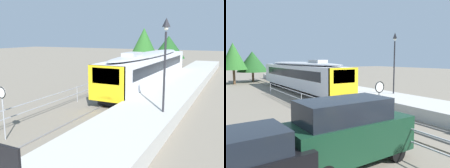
# 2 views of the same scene
# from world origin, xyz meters

# --- Properties ---
(ground_plane) EXTENTS (160.00, 160.00, 0.00)m
(ground_plane) POSITION_xyz_m (-3.00, 22.00, 0.00)
(ground_plane) COLOR slate
(track_rails) EXTENTS (3.20, 60.00, 0.14)m
(track_rails) POSITION_xyz_m (0.00, 22.00, 0.03)
(track_rails) COLOR slate
(track_rails) RESTS_ON ground
(commuter_train) EXTENTS (2.82, 19.40, 3.74)m
(commuter_train) POSITION_xyz_m (0.00, 29.28, 2.15)
(commuter_train) COLOR silver
(commuter_train) RESTS_ON track_rails
(station_platform) EXTENTS (3.90, 60.00, 0.90)m
(station_platform) POSITION_xyz_m (3.25, 22.00, 0.45)
(station_platform) COLOR #B7B5AD
(station_platform) RESTS_ON ground
(platform_lamp_mid_platform) EXTENTS (0.34, 0.34, 5.35)m
(platform_lamp_mid_platform) POSITION_xyz_m (4.44, 18.46, 4.62)
(platform_lamp_mid_platform) COLOR #232328
(platform_lamp_mid_platform) RESTS_ON station_platform
(platform_notice_board) EXTENTS (1.20, 0.08, 1.80)m
(platform_notice_board) POSITION_xyz_m (3.18, 8.28, 2.19)
(platform_notice_board) COLOR #232328
(platform_notice_board) RESTS_ON station_platform
(speed_limit_sign) EXTENTS (0.61, 0.10, 2.81)m
(speed_limit_sign) POSITION_xyz_m (-2.28, 12.92, 2.12)
(speed_limit_sign) COLOR #9EA0A5
(speed_limit_sign) RESTS_ON ground
(tree_behind_carpark) EXTENTS (4.12, 4.12, 6.49)m
(tree_behind_carpark) POSITION_xyz_m (-5.40, 42.83, 4.38)
(tree_behind_carpark) COLOR brown
(tree_behind_carpark) RESTS_ON ground
(tree_behind_station_far) EXTENTS (5.27, 5.27, 5.28)m
(tree_behind_station_far) POSITION_xyz_m (-2.08, 45.24, 3.51)
(tree_behind_station_far) COLOR brown
(tree_behind_station_far) RESTS_ON ground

